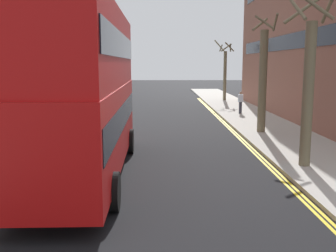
{
  "coord_description": "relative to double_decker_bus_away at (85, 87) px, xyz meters",
  "views": [
    {
      "loc": [
        0.31,
        -1.61,
        3.8
      ],
      "look_at": [
        0.5,
        11.0,
        1.8
      ],
      "focal_mm": 42.21,
      "sensor_mm": 36.0,
      "label": 1
    }
  ],
  "objects": [
    {
      "name": "pedestrian_far",
      "position": [
        8.38,
        15.83,
        -2.04
      ],
      "size": [
        0.34,
        0.22,
        1.62
      ],
      "color": "#2D2D38",
      "rests_on": "sidewalk_right"
    },
    {
      "name": "street_tree_far",
      "position": [
        7.74,
        0.72,
        -0.06
      ],
      "size": [
        1.53,
        1.49,
        6.18
      ],
      "color": "#6B6047",
      "rests_on": "sidewalk_right"
    },
    {
      "name": "street_tree_mid",
      "position": [
        8.85,
        26.44,
        0.02
      ],
      "size": [
        1.95,
        1.8,
        5.97
      ],
      "color": "#6B6047",
      "rests_on": "sidewalk_right"
    },
    {
      "name": "kerb_line_outer",
      "position": [
        6.66,
        2.44,
        -3.03
      ],
      "size": [
        0.1,
        56.0,
        0.01
      ],
      "primitive_type": "cube",
      "color": "yellow",
      "rests_on": "ground"
    },
    {
      "name": "sidewalk_right",
      "position": [
        8.76,
        4.44,
        -2.96
      ],
      "size": [
        4.0,
        80.0,
        0.14
      ],
      "primitive_type": "cube",
      "color": "#ADA89E",
      "rests_on": "ground"
    },
    {
      "name": "double_decker_bus_away",
      "position": [
        0.0,
        0.0,
        0.0
      ],
      "size": [
        2.93,
        10.85,
        5.64
      ],
      "color": "#B20F0F",
      "rests_on": "ground"
    },
    {
      "name": "sidewalk_left",
      "position": [
        -4.24,
        4.44,
        -2.96
      ],
      "size": [
        4.0,
        80.0,
        0.14
      ],
      "primitive_type": "cube",
      "color": "#ADA89E",
      "rests_on": "ground"
    },
    {
      "name": "street_tree_near",
      "position": [
        7.95,
        7.87,
        -0.04
      ],
      "size": [
        1.29,
        1.3,
        6.19
      ],
      "color": "#6B6047",
      "rests_on": "sidewalk_right"
    },
    {
      "name": "kerb_line_inner",
      "position": [
        6.5,
        2.44,
        -3.03
      ],
      "size": [
        0.1,
        56.0,
        0.01
      ],
      "primitive_type": "cube",
      "color": "yellow",
      "rests_on": "ground"
    }
  ]
}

